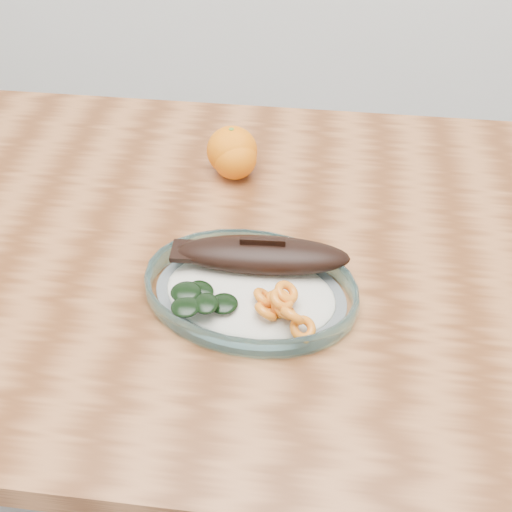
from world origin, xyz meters
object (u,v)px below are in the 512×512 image
object	(u,v)px
dining_table	(240,292)
orange_left	(232,151)
plated_meal	(251,286)
orange_right	(235,158)

from	to	relation	value
dining_table	orange_left	size ratio (longest dim) A/B	14.73
plated_meal	orange_left	distance (m)	0.29
dining_table	orange_left	xyz separation A→B (m)	(-0.04, 0.18, 0.14)
orange_left	dining_table	bearing A→B (deg)	-78.73
plated_meal	orange_left	world-z (taller)	orange_left
orange_left	orange_right	xyz separation A→B (m)	(0.01, -0.01, -0.01)
plated_meal	orange_left	bearing A→B (deg)	111.59
dining_table	plated_meal	distance (m)	0.16
orange_left	orange_right	distance (m)	0.01
dining_table	orange_left	world-z (taller)	orange_left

